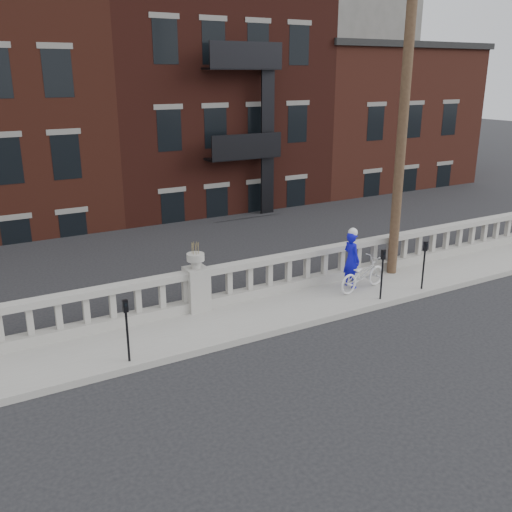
{
  "coord_description": "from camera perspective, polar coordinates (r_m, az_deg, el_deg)",
  "views": [
    {
      "loc": [
        -5.35,
        -8.33,
        5.85
      ],
      "look_at": [
        1.29,
        3.2,
        1.56
      ],
      "focal_mm": 40.0,
      "sensor_mm": 36.0,
      "label": 1
    }
  ],
  "objects": [
    {
      "name": "ground",
      "position": [
        11.5,
        2.47,
        -12.72
      ],
      "size": [
        120.0,
        120.0,
        0.0
      ],
      "primitive_type": "plane",
      "color": "black",
      "rests_on": "ground"
    },
    {
      "name": "sidewalk",
      "position": [
        13.8,
        -4.25,
        -6.93
      ],
      "size": [
        32.0,
        2.2,
        0.15
      ],
      "primitive_type": "cube",
      "color": "gray",
      "rests_on": "ground"
    },
    {
      "name": "balustrade",
      "position": [
        14.37,
        -5.95,
        -3.48
      ],
      "size": [
        28.0,
        0.34,
        1.03
      ],
      "color": "gray",
      "rests_on": "sidewalk"
    },
    {
      "name": "planter_pedestal",
      "position": [
        14.31,
        -5.98,
        -2.77
      ],
      "size": [
        0.55,
        0.55,
        1.76
      ],
      "color": "gray",
      "rests_on": "sidewalk"
    },
    {
      "name": "lower_level",
      "position": [
        32.09,
        -19.53,
        11.1
      ],
      "size": [
        80.0,
        44.0,
        20.8
      ],
      "color": "#605E59",
      "rests_on": "ground"
    },
    {
      "name": "utility_pole",
      "position": [
        16.62,
        14.66,
        15.2
      ],
      "size": [
        1.6,
        0.28,
        10.0
      ],
      "color": "#422D1E",
      "rests_on": "sidewalk"
    },
    {
      "name": "parking_meter_b",
      "position": [
        11.93,
        -12.81,
        -6.61
      ],
      "size": [
        0.1,
        0.09,
        1.36
      ],
      "color": "black",
      "rests_on": "sidewalk"
    },
    {
      "name": "parking_meter_c",
      "position": [
        15.16,
        12.52,
        -1.24
      ],
      "size": [
        0.1,
        0.09,
        1.36
      ],
      "color": "black",
      "rests_on": "sidewalk"
    },
    {
      "name": "parking_meter_d",
      "position": [
        16.18,
        16.47,
        -0.35
      ],
      "size": [
        0.1,
        0.09,
        1.36
      ],
      "color": "black",
      "rests_on": "sidewalk"
    },
    {
      "name": "bicycle",
      "position": [
        15.86,
        10.61,
        -1.8
      ],
      "size": [
        1.77,
        0.86,
        0.89
      ],
      "primitive_type": "imported",
      "rotation": [
        0.0,
        0.0,
        1.73
      ],
      "color": "silver",
      "rests_on": "sidewalk"
    },
    {
      "name": "cyclist",
      "position": [
        15.91,
        9.52,
        -0.35
      ],
      "size": [
        0.38,
        0.58,
        1.59
      ],
      "primitive_type": "imported",
      "rotation": [
        0.0,
        0.0,
        1.58
      ],
      "color": "#0E0CB7",
      "rests_on": "sidewalk"
    }
  ]
}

